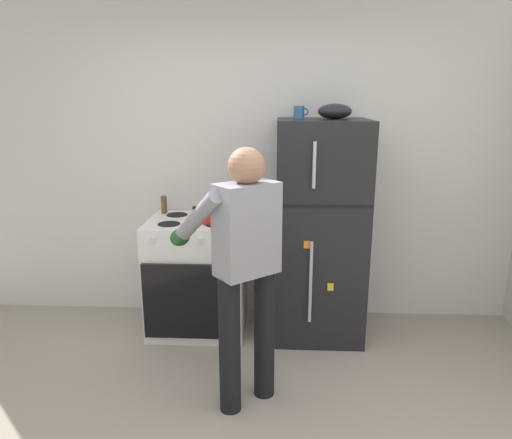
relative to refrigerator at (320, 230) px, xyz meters
The scene contains 8 objects.
kitchen_wall_back 0.80m from the refrigerator, 142.40° to the left, with size 6.00×0.10×2.70m, color silver.
refrigerator is the anchor object (origin of this frame).
stove_range 1.05m from the refrigerator, behind, with size 0.76×0.67×0.93m.
person_cook 1.08m from the refrigerator, 119.46° to the right, with size 0.70×0.75×1.60m.
red_pot 0.83m from the refrigerator, behind, with size 0.35×0.25×0.12m.
coffee_mug 0.92m from the refrigerator, 164.17° to the left, with size 0.11×0.08×0.10m.
pepper_mill 1.30m from the refrigerator, behind, with size 0.05×0.05×0.14m, color brown.
mixing_bowl 0.91m from the refrigerator, ahead, with size 0.25×0.25×0.11m, color black.
Camera 1 is at (0.17, -1.97, 1.86)m, focal length 32.80 mm.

